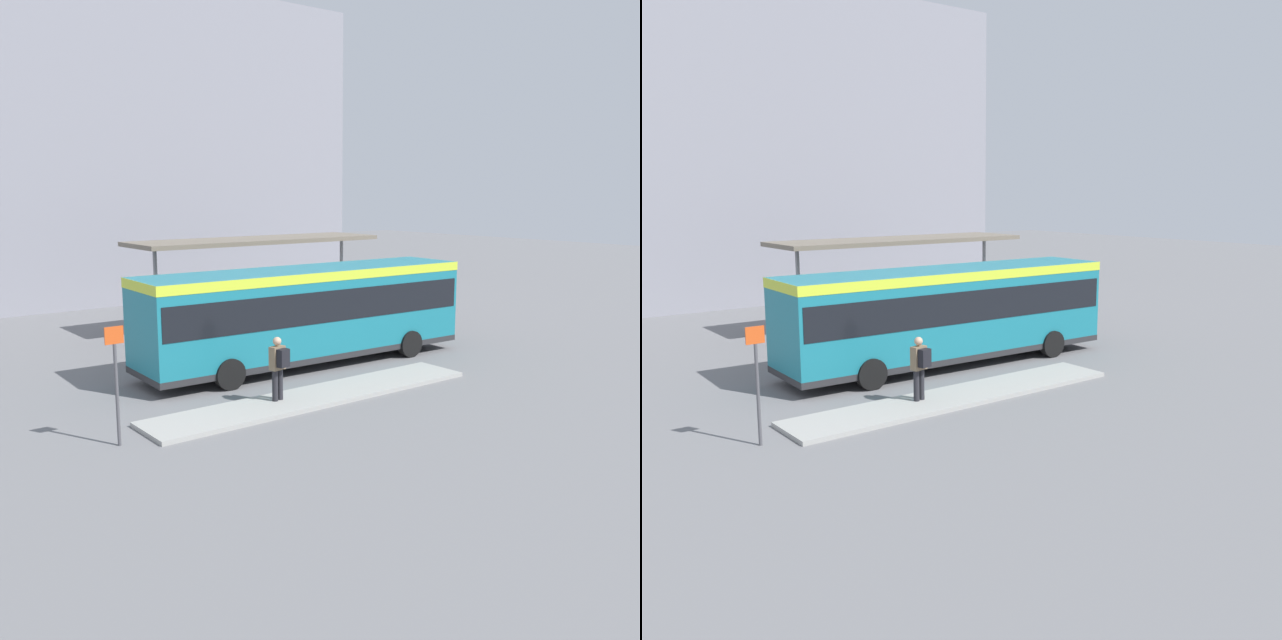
% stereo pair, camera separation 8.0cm
% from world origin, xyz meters
% --- Properties ---
extents(ground_plane, '(120.00, 120.00, 0.00)m').
position_xyz_m(ground_plane, '(0.00, 0.00, 0.00)').
color(ground_plane, slate).
extents(curb_island, '(10.33, 1.80, 0.12)m').
position_xyz_m(curb_island, '(-2.20, -3.40, 0.06)').
color(curb_island, '#9E9E99').
rests_on(curb_island, ground_plane).
extents(city_bus, '(11.75, 2.99, 3.26)m').
position_xyz_m(city_bus, '(0.01, -0.00, 1.90)').
color(city_bus, '#197284').
rests_on(city_bus, ground_plane).
extents(pedestrian_waiting, '(0.47, 0.51, 1.77)m').
position_xyz_m(pedestrian_waiting, '(-3.36, -3.23, 1.14)').
color(pedestrian_waiting, '#232328').
rests_on(pedestrian_waiting, curb_island).
extents(bicycle_orange, '(0.48, 1.56, 0.68)m').
position_xyz_m(bicycle_orange, '(8.10, 2.03, 0.34)').
color(bicycle_orange, black).
rests_on(bicycle_orange, ground_plane).
extents(bicycle_blue, '(0.48, 1.76, 0.76)m').
position_xyz_m(bicycle_blue, '(7.87, 2.76, 0.38)').
color(bicycle_blue, black).
rests_on(bicycle_blue, ground_plane).
extents(bicycle_red, '(0.48, 1.62, 0.71)m').
position_xyz_m(bicycle_red, '(7.96, 3.50, 0.35)').
color(bicycle_red, black).
rests_on(bicycle_red, ground_plane).
extents(station_shelter, '(11.16, 3.13, 3.78)m').
position_xyz_m(station_shelter, '(2.68, 7.15, 3.64)').
color(station_shelter, '#706656').
rests_on(station_shelter, ground_plane).
extents(potted_planter_near_shelter, '(0.76, 0.76, 1.27)m').
position_xyz_m(potted_planter_near_shelter, '(-0.49, 4.49, 0.67)').
color(potted_planter_near_shelter, slate).
rests_on(potted_planter_near_shelter, ground_plane).
extents(platform_sign, '(0.44, 0.08, 2.80)m').
position_xyz_m(platform_sign, '(-8.09, -3.61, 1.56)').
color(platform_sign, '#4C4C51').
rests_on(platform_sign, ground_plane).
extents(station_building, '(25.55, 10.80, 16.20)m').
position_xyz_m(station_building, '(1.83, 21.17, 8.10)').
color(station_building, gray).
rests_on(station_building, ground_plane).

